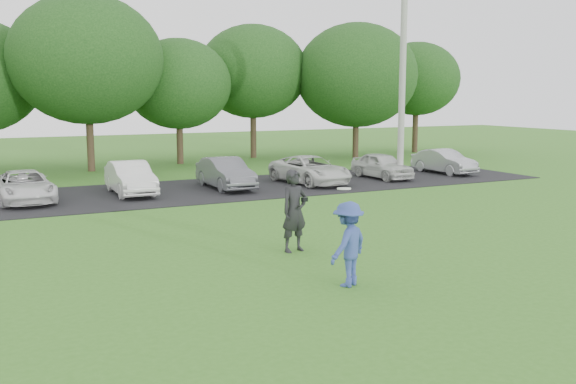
{
  "coord_description": "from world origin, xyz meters",
  "views": [
    {
      "loc": [
        -7.29,
        -11.25,
        3.82
      ],
      "look_at": [
        0.0,
        3.5,
        1.3
      ],
      "focal_mm": 40.0,
      "sensor_mm": 36.0,
      "label": 1
    }
  ],
  "objects": [
    {
      "name": "frisbee_player",
      "position": [
        -0.68,
        -0.59,
        0.86
      ],
      "size": [
        1.28,
        1.09,
        2.04
      ],
      "color": "#354995",
      "rests_on": "ground"
    },
    {
      "name": "parked_cars",
      "position": [
        -0.28,
        12.94,
        0.61
      ],
      "size": [
        28.0,
        4.69,
        1.25
      ],
      "color": "#585A60",
      "rests_on": "parking_lot"
    },
    {
      "name": "camera_bystander",
      "position": [
        -0.36,
        2.42,
        1.01
      ],
      "size": [
        0.82,
        0.62,
        2.01
      ],
      "color": "black",
      "rests_on": "ground"
    },
    {
      "name": "ground",
      "position": [
        0.0,
        0.0,
        0.0
      ],
      "size": [
        100.0,
        100.0,
        0.0
      ],
      "primitive_type": "plane",
      "color": "#387220",
      "rests_on": "ground"
    },
    {
      "name": "tree_row",
      "position": [
        1.51,
        22.76,
        4.91
      ],
      "size": [
        42.39,
        9.85,
        8.64
      ],
      "color": "#38281C",
      "rests_on": "ground"
    },
    {
      "name": "parking_lot",
      "position": [
        0.0,
        13.0,
        0.01
      ],
      "size": [
        32.0,
        6.5,
        0.03
      ],
      "primitive_type": "cube",
      "color": "black",
      "rests_on": "ground"
    },
    {
      "name": "utility_pole",
      "position": [
        9.73,
        11.93,
        5.37
      ],
      "size": [
        0.28,
        0.28,
        10.73
      ],
      "primitive_type": "cylinder",
      "color": "#A3A39E",
      "rests_on": "ground"
    }
  ]
}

